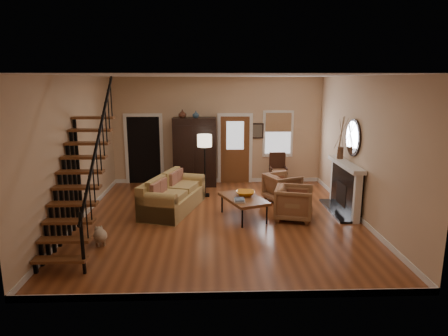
{
  "coord_description": "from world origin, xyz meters",
  "views": [
    {
      "loc": [
        -0.22,
        -8.9,
        3.22
      ],
      "look_at": [
        0.1,
        0.4,
        1.15
      ],
      "focal_mm": 32.0,
      "sensor_mm": 36.0,
      "label": 1
    }
  ],
  "objects_px": {
    "armoire": "(195,152)",
    "sofa": "(173,194)",
    "floor_lamp": "(205,166)",
    "armchair_left": "(294,203)",
    "armchair_right": "(282,187)",
    "coffee_table": "(243,208)",
    "side_chair": "(278,170)"
  },
  "relations": [
    {
      "from": "armchair_left",
      "to": "side_chair",
      "type": "bearing_deg",
      "value": 12.55
    },
    {
      "from": "floor_lamp",
      "to": "coffee_table",
      "type": "bearing_deg",
      "value": -63.52
    },
    {
      "from": "armchair_left",
      "to": "armoire",
      "type": "bearing_deg",
      "value": 52.25
    },
    {
      "from": "sofa",
      "to": "armchair_right",
      "type": "xyz_separation_m",
      "value": [
        2.87,
        0.67,
        -0.04
      ]
    },
    {
      "from": "armchair_left",
      "to": "sofa",
      "type": "bearing_deg",
      "value": 89.94
    },
    {
      "from": "armoire",
      "to": "sofa",
      "type": "height_order",
      "value": "armoire"
    },
    {
      "from": "coffee_table",
      "to": "armchair_right",
      "type": "distance_m",
      "value": 1.77
    },
    {
      "from": "sofa",
      "to": "side_chair",
      "type": "distance_m",
      "value": 3.73
    },
    {
      "from": "sofa",
      "to": "armchair_right",
      "type": "relative_size",
      "value": 2.69
    },
    {
      "from": "armoire",
      "to": "sofa",
      "type": "distance_m",
      "value": 2.53
    },
    {
      "from": "armchair_left",
      "to": "armchair_right",
      "type": "xyz_separation_m",
      "value": [
        -0.02,
        1.45,
        -0.02
      ]
    },
    {
      "from": "sofa",
      "to": "armchair_right",
      "type": "bearing_deg",
      "value": 30.27
    },
    {
      "from": "sofa",
      "to": "floor_lamp",
      "type": "distance_m",
      "value": 1.52
    },
    {
      "from": "sofa",
      "to": "coffee_table",
      "type": "bearing_deg",
      "value": -3.92
    },
    {
      "from": "armoire",
      "to": "side_chair",
      "type": "height_order",
      "value": "armoire"
    },
    {
      "from": "coffee_table",
      "to": "armchair_right",
      "type": "relative_size",
      "value": 1.6
    },
    {
      "from": "armoire",
      "to": "side_chair",
      "type": "xyz_separation_m",
      "value": [
        2.55,
        -0.2,
        -0.54
      ]
    },
    {
      "from": "armchair_right",
      "to": "side_chair",
      "type": "distance_m",
      "value": 1.55
    },
    {
      "from": "coffee_table",
      "to": "side_chair",
      "type": "bearing_deg",
      "value": 65.6
    },
    {
      "from": "sofa",
      "to": "floor_lamp",
      "type": "height_order",
      "value": "floor_lamp"
    },
    {
      "from": "armoire",
      "to": "armchair_left",
      "type": "distance_m",
      "value": 4.06
    },
    {
      "from": "armoire",
      "to": "armchair_left",
      "type": "xyz_separation_m",
      "value": [
        2.43,
        -3.18,
        -0.66
      ]
    },
    {
      "from": "floor_lamp",
      "to": "side_chair",
      "type": "distance_m",
      "value": 2.47
    },
    {
      "from": "armoire",
      "to": "floor_lamp",
      "type": "xyz_separation_m",
      "value": [
        0.32,
        -1.19,
        -0.18
      ]
    },
    {
      "from": "floor_lamp",
      "to": "armchair_left",
      "type": "bearing_deg",
      "value": -43.38
    },
    {
      "from": "armchair_left",
      "to": "coffee_table",
      "type": "bearing_deg",
      "value": 99.17
    },
    {
      "from": "armoire",
      "to": "armchair_right",
      "type": "distance_m",
      "value": 3.04
    },
    {
      "from": "coffee_table",
      "to": "floor_lamp",
      "type": "bearing_deg",
      "value": 116.48
    },
    {
      "from": "floor_lamp",
      "to": "side_chair",
      "type": "height_order",
      "value": "floor_lamp"
    },
    {
      "from": "sofa",
      "to": "coffee_table",
      "type": "distance_m",
      "value": 1.84
    },
    {
      "from": "sofa",
      "to": "armchair_left",
      "type": "distance_m",
      "value": 2.99
    },
    {
      "from": "floor_lamp",
      "to": "armchair_right",
      "type": "bearing_deg",
      "value": -14.6
    }
  ]
}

